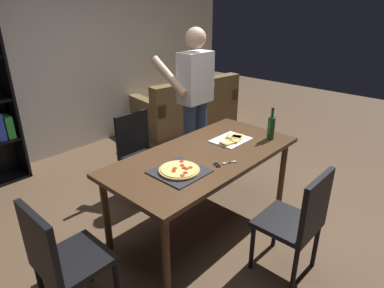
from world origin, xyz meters
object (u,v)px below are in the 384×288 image
Objects in this scene: dining_table at (204,161)px; chair_left_end at (60,257)px; wine_bottle at (271,127)px; kitchen_scissors at (221,164)px; chair_near_camera at (299,219)px; chair_far_side at (139,149)px; person_serving_pizza at (194,98)px; pepperoni_pizza_on_tray at (179,171)px; couch at (187,109)px.

chair_left_end reaches higher than dining_table.
wine_bottle is 0.77m from kitchen_scissors.
kitchen_scissors is at bearing -10.34° from chair_left_end.
chair_near_camera and chair_far_side have the same top height.
kitchen_scissors reaches higher than dining_table.
chair_near_camera is 0.51× the size of person_serving_pizza.
wine_bottle is (2.09, -0.25, 0.36)m from chair_left_end.
chair_far_side and chair_left_end have the same top height.
dining_table is 5.73× the size of wine_bottle.
chair_far_side is 2.85× the size of wine_bottle.
chair_near_camera is 2.34× the size of pepperoni_pizza_on_tray.
chair_far_side reaches higher than couch.
person_serving_pizza is 4.55× the size of pepperoni_pizza_on_tray.
wine_bottle reaches higher than couch.
chair_near_camera is 1.00× the size of chair_left_end.
chair_left_end is 2.85× the size of wine_bottle.
dining_table is 1.01m from person_serving_pizza.
kitchen_scissors is at bearing -131.29° from couch.
chair_near_camera is 1.00× the size of chair_far_side.
chair_far_side is 1.00× the size of chair_left_end.
couch reaches higher than dining_table.
pepperoni_pizza_on_tray is at bearing -137.92° from couch.
wine_bottle is 1.61× the size of kitchen_scissors.
dining_table is 0.26m from kitchen_scissors.
person_serving_pizza is 1.21m from kitchen_scissors.
pepperoni_pizza_on_tray is (-0.40, 0.85, 0.25)m from chair_near_camera.
chair_far_side is 0.51× the size of person_serving_pizza.
chair_near_camera is at bearing -90.00° from dining_table.
couch is (1.89, 1.06, -0.21)m from chair_far_side.
couch is 4.70× the size of pepperoni_pizza_on_tray.
chair_near_camera is 0.73m from kitchen_scissors.
dining_table is at bearing 74.46° from kitchen_scissors.
dining_table is at bearing 90.00° from chair_near_camera.
chair_left_end is (-1.39, -0.93, 0.00)m from chair_far_side.
person_serving_pizza is (0.65, 0.71, 0.32)m from dining_table.
chair_far_side is 1.11m from pepperoni_pizza_on_tray.
dining_table is at bearing -90.00° from chair_far_side.
pepperoni_pizza_on_tray is 0.37m from kitchen_scissors.
wine_bottle reaches higher than chair_far_side.
person_serving_pizza is at bearing 19.09° from chair_left_end.
kitchen_scissors is at bearing 179.30° from wine_bottle.
dining_table is at bearing -132.51° from person_serving_pizza.
chair_far_side is at bearing 120.57° from wine_bottle.
dining_table is at bearing 11.21° from pepperoni_pizza_on_tray.
person_serving_pizza reaches higher than kitchen_scissors.
couch is (1.89, 2.91, -0.21)m from chair_near_camera.
chair_left_end is at bearing -160.91° from person_serving_pizza.
chair_near_camera is 0.97m from pepperoni_pizza_on_tray.
chair_near_camera is at bearing -33.63° from chair_left_end.
chair_near_camera is 2.85× the size of wine_bottle.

